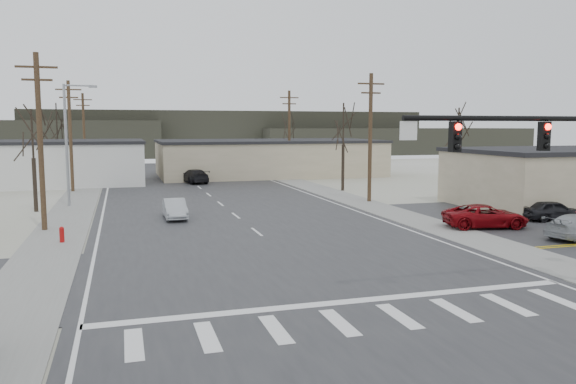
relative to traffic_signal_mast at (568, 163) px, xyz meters
name	(u,v)px	position (x,y,z in m)	size (l,w,h in m)	color
ground	(300,266)	(-7.89, 6.20, -4.67)	(140.00, 140.00, 0.00)	silver
main_road	(233,214)	(-7.89, 21.20, -4.65)	(18.00, 110.00, 0.05)	#2A2A2D
cross_road	(300,266)	(-7.89, 6.20, -4.65)	(90.00, 10.00, 0.04)	#2A2A2D
parking_lot	(574,221)	(12.11, 12.20, -4.66)	(18.00, 20.00, 0.03)	#2A2A2D
sidewalk_left	(73,210)	(-18.49, 26.20, -4.64)	(3.00, 90.00, 0.06)	gray
sidewalk_right	(349,199)	(2.71, 26.20, -4.64)	(3.00, 90.00, 0.06)	gray
traffic_signal_mast	(568,163)	(0.00, 0.00, 0.00)	(8.95, 0.43, 7.20)	black
fire_hydrant	(62,235)	(-18.09, 14.20, -4.22)	(0.24, 0.24, 0.87)	#A50C0C
building_left_far	(31,163)	(-23.89, 46.20, -2.42)	(22.30, 12.30, 4.50)	silver
building_right_far	(268,157)	(2.11, 50.20, -2.52)	(26.30, 14.30, 4.30)	#BFB092
building_lot	(557,177)	(16.11, 18.20, -2.52)	(14.30, 10.30, 4.30)	#BFB092
upole_left_b	(40,139)	(-19.39, 18.20, 0.55)	(2.20, 0.30, 10.00)	#4A3722
upole_left_c	(70,134)	(-19.39, 38.20, 0.55)	(2.20, 0.30, 10.00)	#4A3722
upole_left_d	(84,132)	(-19.39, 58.20, 0.55)	(2.20, 0.30, 10.00)	#4A3722
upole_right_a	(370,136)	(3.61, 24.20, 0.55)	(2.20, 0.30, 10.00)	#4A3722
upole_right_b	(289,133)	(3.61, 46.20, 0.55)	(2.20, 0.30, 10.00)	#4A3722
streetlight_main	(69,138)	(-18.69, 28.20, 0.41)	(2.40, 0.25, 9.00)	gray
tree_left_near	(32,137)	(-20.89, 26.20, 0.55)	(3.30, 3.30, 7.35)	#2E261C
tree_right_mid	(343,126)	(4.61, 32.20, 1.26)	(3.74, 3.74, 8.33)	#2E261C
tree_left_far	(57,123)	(-21.89, 52.20, 1.61)	(3.96, 3.96, 8.82)	#2E261C
tree_right_far	(289,129)	(7.11, 58.20, 0.91)	(3.52, 3.52, 7.84)	#2E261C
tree_lot	(458,130)	(14.11, 28.20, 0.91)	(3.52, 3.52, 7.84)	#2E261C
hill_center	(229,133)	(7.11, 102.20, -0.17)	(80.00, 18.00, 9.00)	#333026
hill_right	(391,141)	(42.11, 96.20, -1.92)	(60.00, 18.00, 5.50)	#333026
sedan_crossing	(175,209)	(-11.87, 20.20, -4.00)	(1.33, 3.82, 1.26)	#A7ACB2
car_far_a	(194,176)	(-7.84, 42.75, -3.91)	(2.02, 4.96, 1.44)	black
car_far_b	(119,164)	(-15.39, 63.88, -3.86)	(1.81, 4.50, 1.53)	black
car_parked_red	(486,216)	(5.28, 11.72, -3.97)	(2.23, 4.85, 1.35)	maroon
car_parked_dark_a	(554,211)	(10.88, 12.58, -4.00)	(1.51, 3.75, 1.28)	black
car_parked_dark_b	(532,196)	(13.68, 17.86, -3.83)	(1.72, 4.93, 1.63)	black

